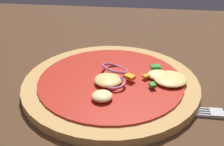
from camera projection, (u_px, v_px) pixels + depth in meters
name	position (u px, v px, depth m)	size (l,w,h in m)	color
dining_table	(125.00, 100.00, 0.51)	(1.40, 0.85, 0.04)	#4C301C
pizza	(112.00, 86.00, 0.49)	(0.27, 0.27, 0.03)	tan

